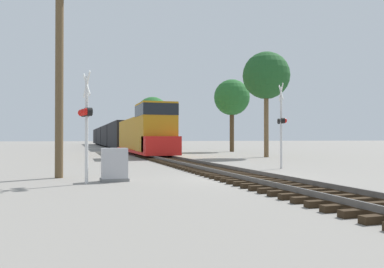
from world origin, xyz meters
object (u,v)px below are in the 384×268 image
tree_deep_background (153,113)px  tree_mid_background (232,98)px  crossing_signal_near (86,117)px  relay_cabinet (114,165)px  freight_train (112,136)px  tree_far_right (266,76)px  utility_pole (59,77)px  crossing_signal_far (282,122)px

tree_deep_background → tree_mid_background: bearing=-79.5°
crossing_signal_near → relay_cabinet: size_ratio=3.19×
tree_mid_background → freight_train: bearing=114.9°
freight_train → crossing_signal_near: freight_train is taller
crossing_signal_near → relay_cabinet: 2.18m
freight_train → tree_far_right: size_ratio=8.76×
crossing_signal_near → relay_cabinet: (1.08, 0.54, -1.81)m
utility_pole → tree_mid_background: bearing=53.3°
crossing_signal_near → tree_mid_background: size_ratio=0.46×
relay_cabinet → utility_pole: utility_pole is taller
freight_train → crossing_signal_far: 50.22m
utility_pole → freight_train: bearing=82.1°
relay_cabinet → tree_deep_background: 54.59m
tree_far_right → tree_mid_background: (2.41, 12.98, -0.50)m
crossing_signal_near → tree_deep_background: bearing=153.2°
crossing_signal_far → tree_deep_background: (3.00, 49.60, 3.69)m
crossing_signal_far → tree_deep_background: bearing=13.2°
freight_train → relay_cabinet: freight_train is taller
tree_far_right → tree_mid_background: tree_far_right is taller
crossing_signal_far → tree_mid_background: size_ratio=0.52×
freight_train → utility_pole: bearing=-97.9°
utility_pole → tree_far_right: size_ratio=0.90×
freight_train → tree_mid_background: 28.74m
tree_far_right → tree_deep_background: (-2.29, 38.28, -0.90)m
freight_train → tree_mid_background: bearing=-65.1°
utility_pole → tree_deep_background: (14.39, 50.95, 1.99)m
freight_train → relay_cabinet: (-5.08, -53.32, -1.44)m
tree_mid_background → utility_pole: bearing=-126.7°
tree_mid_background → crossing_signal_near: bearing=-122.8°
tree_far_right → tree_deep_background: tree_deep_background is taller
utility_pole → tree_far_right: tree_far_right is taller
crossing_signal_far → utility_pole: (-11.39, -1.35, 1.70)m
crossing_signal_far → tree_far_right: tree_far_right is taller
tree_mid_background → crossing_signal_far: bearing=-107.6°
crossing_signal_near → tree_mid_background: tree_mid_background is taller
crossing_signal_near → tree_far_right: bearing=121.2°
tree_far_right → tree_deep_background: size_ratio=1.00×
crossing_signal_far → tree_mid_background: 25.81m
utility_pole → tree_far_right: (16.68, 12.66, 2.88)m
crossing_signal_near → crossing_signal_far: crossing_signal_far is taller
tree_far_right → crossing_signal_near: bearing=-136.0°
relay_cabinet → tree_mid_background: tree_mid_background is taller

